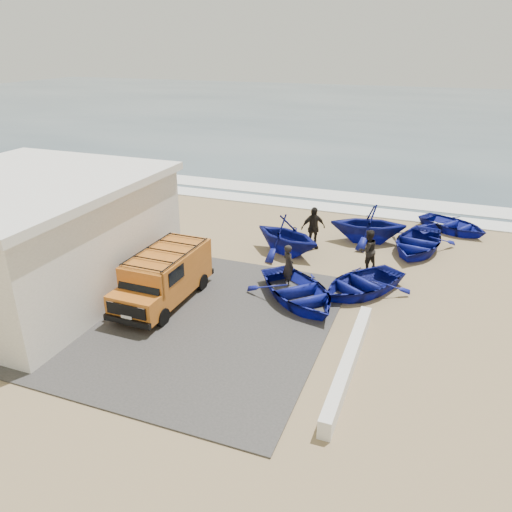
% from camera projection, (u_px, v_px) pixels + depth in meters
% --- Properties ---
extents(ground, '(160.00, 160.00, 0.00)m').
position_uv_depth(ground, '(232.00, 297.00, 18.81)').
color(ground, '#977F58').
extents(slab, '(12.00, 10.00, 0.05)m').
position_uv_depth(slab, '(158.00, 311.00, 17.74)').
color(slab, '#413E3B').
rests_on(slab, ground).
extents(ocean, '(180.00, 88.00, 0.01)m').
position_uv_depth(ocean, '(398.00, 113.00, 66.83)').
color(ocean, '#385166').
rests_on(ocean, ground).
extents(surf_line, '(180.00, 1.60, 0.06)m').
position_uv_depth(surf_line, '(314.00, 206.00, 29.09)').
color(surf_line, white).
rests_on(surf_line, ground).
extents(surf_wash, '(180.00, 2.20, 0.04)m').
position_uv_depth(surf_wash, '(324.00, 195.00, 31.24)').
color(surf_wash, white).
rests_on(surf_wash, ground).
extents(building, '(8.40, 9.40, 4.30)m').
position_uv_depth(building, '(26.00, 235.00, 18.69)').
color(building, white).
rests_on(building, ground).
extents(parapet, '(0.35, 6.00, 0.55)m').
position_uv_depth(parapet, '(349.00, 363.00, 14.49)').
color(parapet, silver).
rests_on(parapet, ground).
extents(van, '(1.90, 4.57, 1.95)m').
position_uv_depth(van, '(164.00, 275.00, 18.11)').
color(van, '#BF641C').
rests_on(van, ground).
extents(boat_near_left, '(5.04, 5.04, 0.86)m').
position_uv_depth(boat_near_left, '(298.00, 291.00, 18.27)').
color(boat_near_left, navy).
rests_on(boat_near_left, ground).
extents(boat_near_right, '(4.36, 4.67, 0.79)m').
position_uv_depth(boat_near_right, '(361.00, 283.00, 18.97)').
color(boat_near_right, navy).
rests_on(boat_near_right, ground).
extents(boat_mid_left, '(4.27, 4.02, 1.79)m').
position_uv_depth(boat_mid_left, '(287.00, 235.00, 22.30)').
color(boat_mid_left, navy).
rests_on(boat_mid_left, ground).
extents(boat_mid_right, '(3.56, 4.54, 0.86)m').
position_uv_depth(boat_mid_right, '(417.00, 242.00, 22.72)').
color(boat_mid_right, navy).
rests_on(boat_mid_right, ground).
extents(boat_far_left, '(4.02, 3.63, 1.85)m').
position_uv_depth(boat_far_left, '(368.00, 223.00, 23.61)').
color(boat_far_left, navy).
rests_on(boat_far_left, ground).
extents(boat_far_right, '(4.32, 3.99, 0.73)m').
position_uv_depth(boat_far_right, '(453.00, 225.00, 25.08)').
color(boat_far_right, navy).
rests_on(boat_far_right, ground).
extents(fisherman_front, '(0.73, 0.72, 1.70)m').
position_uv_depth(fisherman_front, '(288.00, 265.00, 19.39)').
color(fisherman_front, black).
rests_on(fisherman_front, ground).
extents(fisherman_middle, '(1.08, 1.08, 1.76)m').
position_uv_depth(fisherman_middle, '(368.00, 250.00, 20.71)').
color(fisherman_middle, black).
rests_on(fisherman_middle, ground).
extents(fisherman_back, '(1.22, 1.09, 1.99)m').
position_uv_depth(fisherman_back, '(313.00, 228.00, 22.84)').
color(fisherman_back, black).
rests_on(fisherman_back, ground).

